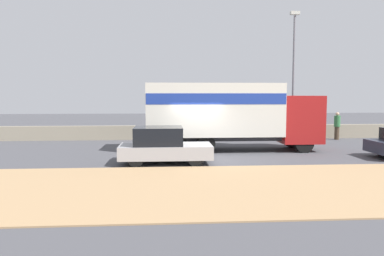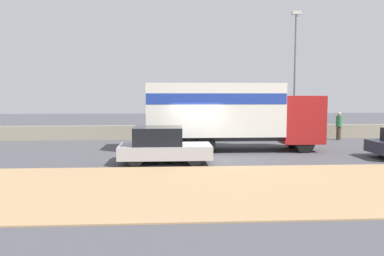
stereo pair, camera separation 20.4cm
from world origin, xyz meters
TOP-DOWN VIEW (x-y plane):
  - ground_plane at (0.00, 0.00)m, footprint 80.00×80.00m
  - dirt_shoulder_foreground at (0.00, -5.22)m, footprint 60.00×6.49m
  - stone_wall_backdrop at (0.00, 7.38)m, footprint 60.00×0.35m
  - street_lamp at (6.45, 6.21)m, footprint 0.56×0.28m
  - box_truck at (1.73, 2.37)m, footprint 8.85×2.50m
  - car_hatchback at (-1.59, -0.98)m, footprint 3.85×1.79m
  - pedestrian at (9.49, 6.51)m, footprint 0.38×0.38m

SIDE VIEW (x-z plane):
  - ground_plane at x=0.00m, z-range 0.00..0.00m
  - dirt_shoulder_foreground at x=0.00m, z-range 0.00..0.04m
  - stone_wall_backdrop at x=0.00m, z-range 0.00..0.90m
  - car_hatchback at x=-1.59m, z-range -0.02..1.52m
  - pedestrian at x=9.49m, z-range 0.03..1.80m
  - box_truck at x=1.73m, z-range 0.31..3.76m
  - street_lamp at x=6.45m, z-range 0.56..8.50m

